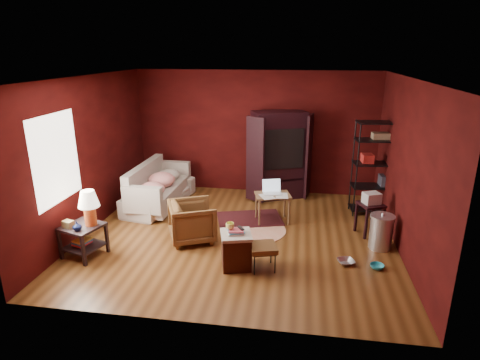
% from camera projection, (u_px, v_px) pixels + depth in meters
% --- Properties ---
extents(room, '(5.54, 5.04, 2.84)m').
position_uv_depth(room, '(236.00, 161.00, 6.86)').
color(room, brown).
rests_on(room, ground).
extents(sofa, '(0.93, 2.03, 0.77)m').
position_uv_depth(sofa, '(159.00, 189.00, 8.59)').
color(sofa, '#B2A59A').
rests_on(sofa, ground).
extents(armchair, '(0.95, 0.98, 0.78)m').
position_uv_depth(armchair, '(192.00, 220.00, 7.03)').
color(armchair, black).
rests_on(armchair, ground).
extents(pet_bowl_steel, '(0.27, 0.14, 0.26)m').
position_uv_depth(pet_bowl_steel, '(346.00, 256.00, 6.30)').
color(pet_bowl_steel, silver).
rests_on(pet_bowl_steel, ground).
extents(pet_bowl_turquoise, '(0.22, 0.09, 0.21)m').
position_uv_depth(pet_bowl_turquoise, '(377.00, 262.00, 6.17)').
color(pet_bowl_turquoise, teal).
rests_on(pet_bowl_turquoise, ground).
extents(vase, '(0.18, 0.18, 0.14)m').
position_uv_depth(vase, '(77.00, 226.00, 6.24)').
color(vase, '#0C153F').
rests_on(vase, side_table).
extents(mug, '(0.16, 0.14, 0.13)m').
position_uv_depth(mug, '(230.00, 225.00, 6.07)').
color(mug, '#EDED74').
rests_on(mug, hamper).
extents(side_table, '(0.70, 0.70, 1.12)m').
position_uv_depth(side_table, '(86.00, 217.00, 6.41)').
color(side_table, black).
rests_on(side_table, ground).
extents(sofa_cushions, '(0.85, 2.02, 0.84)m').
position_uv_depth(sofa_cushions, '(157.00, 188.00, 8.56)').
color(sofa_cushions, '#B2A59A').
rests_on(sofa_cushions, sofa).
extents(hamper, '(0.56, 0.56, 0.65)m').
position_uv_depth(hamper, '(236.00, 249.00, 6.18)').
color(hamper, '#3E190E').
rests_on(hamper, ground).
extents(footstool, '(0.48, 0.48, 0.40)m').
position_uv_depth(footstool, '(263.00, 248.00, 6.10)').
color(footstool, black).
rests_on(footstool, ground).
extents(rug_round, '(1.25, 1.25, 0.01)m').
position_uv_depth(rug_round, '(253.00, 230.00, 7.53)').
color(rug_round, beige).
rests_on(rug_round, ground).
extents(rug_oriental, '(1.44, 1.15, 0.01)m').
position_uv_depth(rug_oriental, '(250.00, 219.00, 7.99)').
color(rug_oriental, '#4C1419').
rests_on(rug_oriental, ground).
extents(laptop_desk, '(0.76, 0.65, 0.82)m').
position_uv_depth(laptop_desk, '(273.00, 197.00, 7.75)').
color(laptop_desk, brown).
rests_on(laptop_desk, ground).
extents(tv_armoire, '(1.42, 1.15, 1.95)m').
position_uv_depth(tv_armoire, '(279.00, 154.00, 8.92)').
color(tv_armoire, black).
rests_on(tv_armoire, ground).
extents(wire_shelving, '(0.97, 0.51, 1.91)m').
position_uv_depth(wire_shelving, '(378.00, 164.00, 7.99)').
color(wire_shelving, black).
rests_on(wire_shelving, ground).
extents(small_stand, '(0.53, 0.53, 0.80)m').
position_uv_depth(small_stand, '(371.00, 203.00, 7.18)').
color(small_stand, black).
rests_on(small_stand, ground).
extents(trash_can, '(0.50, 0.50, 0.64)m').
position_uv_depth(trash_can, '(381.00, 232.00, 6.76)').
color(trash_can, silver).
rests_on(trash_can, ground).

